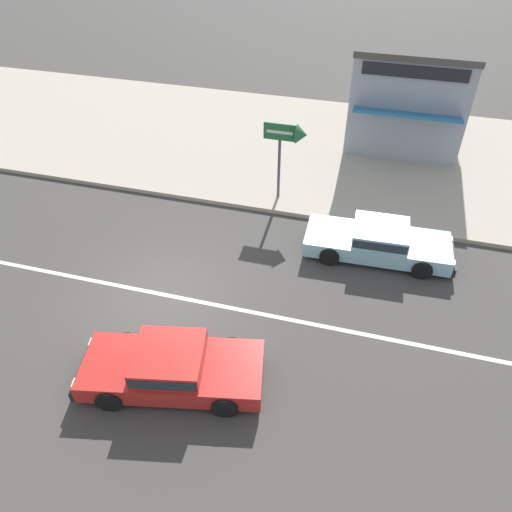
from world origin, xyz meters
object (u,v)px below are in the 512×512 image
arrow_signboard (295,138)px  shopfront_corner_warung (409,89)px  sedan_pale_blue_3 (379,241)px  sedan_red_0 (171,367)px

arrow_signboard → shopfront_corner_warung: size_ratio=0.51×
sedan_pale_blue_3 → arrow_signboard: arrow_signboard is taller
sedan_red_0 → shopfront_corner_warung: bearing=72.6°
sedan_red_0 → arrow_signboard: bearing=82.5°
sedan_pale_blue_3 → sedan_red_0: bearing=-124.9°
sedan_red_0 → sedan_pale_blue_3: size_ratio=1.00×
sedan_red_0 → arrow_signboard: (1.09, 8.30, 1.97)m
sedan_red_0 → sedan_pale_blue_3: bearing=55.1°
arrow_signboard → sedan_pale_blue_3: bearing=-34.4°
sedan_pale_blue_3 → arrow_signboard: 4.33m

